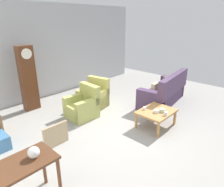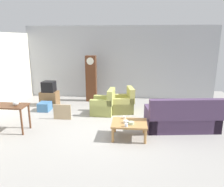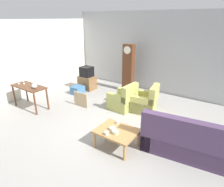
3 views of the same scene
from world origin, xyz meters
name	(u,v)px [view 3 (image 3 of 3)]	position (x,y,z in m)	size (l,w,h in m)	color
ground_plane	(112,128)	(0.00, 0.00, 0.00)	(10.40, 10.40, 0.00)	#999691
garage_door_wall	(163,54)	(0.00, 3.60, 1.60)	(8.40, 0.16, 3.20)	#ADAFB5
pegboard_wall_left	(29,59)	(-4.20, 0.40, 1.44)	(0.12, 6.40, 2.88)	silver
couch_floral	(191,142)	(2.09, 0.07, 0.35)	(2.20, 1.14, 1.04)	#4C3856
armchair_olive_near	(123,101)	(-0.41, 1.27, 0.31)	(0.84, 0.81, 0.92)	tan
armchair_olive_far	(145,102)	(0.28, 1.55, 0.31)	(0.92, 0.90, 0.92)	tan
coffee_table_wood	(117,132)	(0.54, -0.57, 0.38)	(0.96, 0.76, 0.44)	#B27F47
console_table_dark	(29,89)	(-3.08, -0.47, 0.68)	(1.30, 0.56, 0.80)	#56331E
grandfather_clock	(128,68)	(-1.16, 2.88, 0.99)	(0.44, 0.30, 1.96)	#562D19
tv_stand_cabinet	(87,83)	(-2.73, 2.05, 0.29)	(0.68, 0.52, 0.58)	brown
tv_crt	(87,72)	(-2.73, 2.05, 0.79)	(0.48, 0.44, 0.42)	black
framed_picture_leaning	(81,100)	(-1.73, 0.59, 0.26)	(0.60, 0.05, 0.52)	tan
storage_box_blue	(78,90)	(-2.68, 1.40, 0.16)	(0.42, 0.47, 0.32)	teal
glass_dome_cloche	(34,86)	(-2.71, -0.49, 0.88)	(0.17, 0.17, 0.17)	silver
cup_white_porcelain	(118,122)	(0.39, -0.30, 0.48)	(0.08, 0.08, 0.07)	white
cup_blue_rimmed	(107,133)	(0.46, -0.87, 0.49)	(0.09, 0.09, 0.09)	silver
bowl_white_stacked	(112,129)	(0.45, -0.62, 0.48)	(0.14, 0.14, 0.07)	white
bowl_shallow_green	(115,132)	(0.60, -0.71, 0.48)	(0.15, 0.15, 0.08)	#B2C69E
wine_glass_tall	(18,80)	(-3.54, -0.53, 0.93)	(0.07, 0.07, 0.20)	silver
wine_glass_mid	(23,81)	(-3.39, -0.44, 0.92)	(0.07, 0.07, 0.18)	silver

